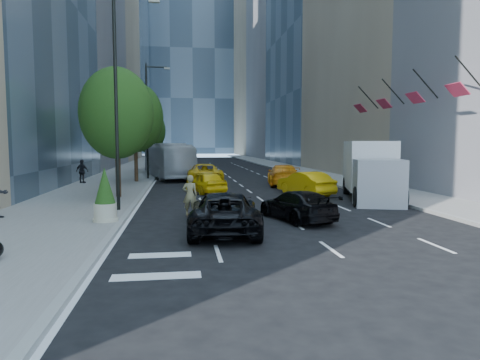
{
  "coord_description": "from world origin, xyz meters",
  "views": [
    {
      "loc": [
        -3.55,
        -16.48,
        3.29
      ],
      "look_at": [
        -0.92,
        2.66,
        1.6
      ],
      "focal_mm": 32.0,
      "sensor_mm": 36.0,
      "label": 1
    }
  ],
  "objects": [
    {
      "name": "taxi_c",
      "position": [
        -1.76,
        17.67,
        0.81
      ],
      "size": [
        2.77,
        5.88,
        1.63
      ],
      "primitive_type": "imported",
      "rotation": [
        0.0,
        0.0,
        3.15
      ],
      "color": "#D4A20B",
      "rests_on": "ground"
    },
    {
      "name": "taxi_b",
      "position": [
        4.2,
        9.56,
        0.74
      ],
      "size": [
        2.86,
        4.74,
        1.47
      ],
      "primitive_type": "imported",
      "rotation": [
        0.0,
        0.0,
        3.45
      ],
      "color": "#D9A40B",
      "rests_on": "ground"
    },
    {
      "name": "taxi_a",
      "position": [
        -2.0,
        11.5,
        0.7
      ],
      "size": [
        2.88,
        4.44,
        1.4
      ],
      "primitive_type": "imported",
      "rotation": [
        0.0,
        0.0,
        3.47
      ],
      "color": "yellow",
      "rests_on": "ground"
    },
    {
      "name": "box_truck",
      "position": [
        7.29,
        6.83,
        1.72
      ],
      "size": [
        4.4,
        7.48,
        3.38
      ],
      "rotation": [
        0.0,
        0.0,
        -0.28
      ],
      "color": "silver",
      "rests_on": "ground"
    },
    {
      "name": "tree_mid",
      "position": [
        -7.2,
        19.0,
        5.32
      ],
      "size": [
        4.5,
        4.5,
        7.99
      ],
      "color": "black",
      "rests_on": "sidewalk_left"
    },
    {
      "name": "black_sedan_mercedes",
      "position": [
        1.29,
        1.0,
        0.64
      ],
      "size": [
        2.87,
        4.7,
        1.27
      ],
      "primitive_type": "imported",
      "rotation": [
        0.0,
        0.0,
        3.41
      ],
      "color": "black",
      "rests_on": "ground"
    },
    {
      "name": "planter_shrub",
      "position": [
        -6.6,
        1.06,
        1.18
      ],
      "size": [
        0.9,
        0.9,
        2.16
      ],
      "color": "#BDB89D",
      "rests_on": "sidewalk_left"
    },
    {
      "name": "black_sedan_lincoln",
      "position": [
        -2.0,
        -1.0,
        0.74
      ],
      "size": [
        2.92,
        5.52,
        1.48
      ],
      "primitive_type": "imported",
      "rotation": [
        0.0,
        0.0,
        3.05
      ],
      "color": "black",
      "rests_on": "ground"
    },
    {
      "name": "lamp_near",
      "position": [
        -6.32,
        4.0,
        5.81
      ],
      "size": [
        2.13,
        0.22,
        10.0
      ],
      "color": "black",
      "rests_on": "sidewalk_left"
    },
    {
      "name": "sidewalk_right",
      "position": [
        10.0,
        30.0,
        0.07
      ],
      "size": [
        4.0,
        120.0,
        0.15
      ],
      "primitive_type": "cube",
      "color": "slate",
      "rests_on": "ground"
    },
    {
      "name": "ground",
      "position": [
        0.0,
        0.0,
        0.0
      ],
      "size": [
        160.0,
        160.0,
        0.0
      ],
      "primitive_type": "plane",
      "color": "black",
      "rests_on": "ground"
    },
    {
      "name": "city_bus",
      "position": [
        -4.8,
        24.09,
        1.62
      ],
      "size": [
        5.16,
        11.95,
        3.24
      ],
      "primitive_type": "imported",
      "rotation": [
        0.0,
        0.0,
        0.22
      ],
      "color": "#B3B6BA",
      "rests_on": "ground"
    },
    {
      "name": "tower_distant",
      "position": [
        0.0,
        120.0,
        45.0
      ],
      "size": [
        40.0,
        20.0,
        90.0
      ],
      "primitive_type": "cube",
      "color": "#31404D",
      "rests_on": "ground"
    },
    {
      "name": "tower_left_end",
      "position": [
        -22.0,
        92.0,
        30.0
      ],
      "size": [
        20.0,
        28.0,
        60.0
      ],
      "primitive_type": "cube",
      "color": "#31404D",
      "rests_on": "ground"
    },
    {
      "name": "taxi_d",
      "position": [
        4.2,
        15.5,
        0.81
      ],
      "size": [
        3.11,
        5.84,
        1.61
      ],
      "primitive_type": "imported",
      "rotation": [
        0.0,
        0.0,
        2.98
      ],
      "color": "orange",
      "rests_on": "ground"
    },
    {
      "name": "sidewalk_left",
      "position": [
        -9.0,
        30.0,
        0.07
      ],
      "size": [
        6.0,
        120.0,
        0.15
      ],
      "primitive_type": "cube",
      "color": "slate",
      "rests_on": "ground"
    },
    {
      "name": "traffic_signal",
      "position": [
        -6.4,
        40.0,
        4.23
      ],
      "size": [
        2.48,
        0.53,
        5.2
      ],
      "color": "black",
      "rests_on": "sidewalk_left"
    },
    {
      "name": "pedestrian_b",
      "position": [
        -11.2,
        18.0,
        1.07
      ],
      "size": [
        1.17,
        0.84,
        1.84
      ],
      "primitive_type": "imported",
      "rotation": [
        0.0,
        0.0,
        2.74
      ],
      "color": "black",
      "rests_on": "sidewalk_left"
    },
    {
      "name": "tree_near",
      "position": [
        -7.2,
        9.0,
        4.97
      ],
      "size": [
        4.2,
        4.2,
        7.46
      ],
      "color": "black",
      "rests_on": "sidewalk_left"
    },
    {
      "name": "facade_flags",
      "position": [
        10.64,
        10.0,
        6.18
      ],
      "size": [
        1.85,
        13.3,
        2.05
      ],
      "color": "black",
      "rests_on": "ground"
    },
    {
      "name": "lamp_far",
      "position": [
        -6.32,
        22.0,
        5.81
      ],
      "size": [
        2.13,
        0.22,
        10.0
      ],
      "color": "black",
      "rests_on": "sidewalk_left"
    },
    {
      "name": "tree_far",
      "position": [
        -7.2,
        32.0,
        4.62
      ],
      "size": [
        3.9,
        3.9,
        6.92
      ],
      "color": "black",
      "rests_on": "sidewalk_left"
    },
    {
      "name": "tower_right_mid",
      "position": [
        22.0,
        74.0,
        32.5
      ],
      "size": [
        20.0,
        24.0,
        65.0
      ],
      "primitive_type": "cube",
      "color": "slate",
      "rests_on": "ground"
    },
    {
      "name": "skateboarder",
      "position": [
        -3.2,
        2.18,
        0.89
      ],
      "size": [
        0.68,
        0.47,
        1.77
      ],
      "primitive_type": "imported",
      "rotation": [
        0.0,
        0.0,
        3.07
      ],
      "color": "#6F6845",
      "rests_on": "ground"
    },
    {
      "name": "tower_right_far",
      "position": [
        22.0,
        98.0,
        25.0
      ],
      "size": [
        20.0,
        24.0,
        50.0
      ],
      "primitive_type": "cube",
      "color": "#86745D",
      "rests_on": "ground"
    }
  ]
}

